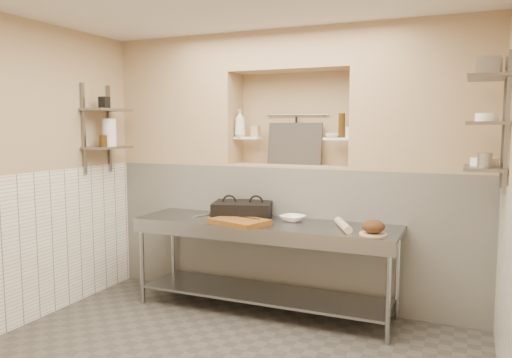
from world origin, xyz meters
The scene contains 45 objects.
wall_left centered at (-2.05, 0.00, 1.40)m, with size 0.10×3.90×2.80m, color tan.
wall_back centered at (0.00, 2.00, 1.40)m, with size 4.00×0.10×2.80m, color tan.
backwall_lower centered at (0.00, 1.75, 0.70)m, with size 4.00×0.40×1.40m, color white.
alcove_sill centered at (0.00, 1.75, 1.41)m, with size 1.30×0.40×0.02m, color tan.
backwall_pillar_left centered at (-1.33, 1.75, 2.10)m, with size 1.35×0.40×1.40m, color tan.
backwall_pillar_right centered at (1.33, 1.75, 2.10)m, with size 1.35×0.40×1.40m, color tan.
backwall_header centered at (0.00, 1.75, 2.60)m, with size 1.30×0.40×0.40m, color tan.
wainscot_left centered at (-1.99, 0.00, 0.70)m, with size 0.02×3.90×1.40m, color white.
wainscot_right centered at (1.99, 0.00, 0.70)m, with size 0.02×3.90×1.40m, color white.
alcove_shelf_left centered at (-0.50, 1.75, 1.70)m, with size 0.28×0.16×0.03m, color white.
alcove_shelf_right centered at (0.50, 1.75, 1.70)m, with size 0.28×0.16×0.03m, color white.
utensil_rail centered at (0.00, 1.92, 1.95)m, with size 0.02×0.02×0.70m, color gray.
hanging_steel centered at (0.00, 1.90, 1.78)m, with size 0.02×0.02×0.30m, color black.
splash_panel centered at (0.00, 1.85, 1.64)m, with size 0.60×0.02×0.45m, color #383330.
shelf_rail_left_a centered at (-1.98, 1.25, 1.80)m, with size 0.03×0.03×0.95m, color slate.
shelf_rail_left_b centered at (-1.98, 0.85, 1.80)m, with size 0.03×0.03×0.95m, color slate.
wall_shelf_left_lower centered at (-1.84, 1.05, 1.60)m, with size 0.30×0.50×0.03m, color slate.
wall_shelf_left_upper centered at (-1.84, 1.05, 2.00)m, with size 0.30×0.50×0.03m, color slate.
shelf_rail_right_a centered at (1.98, 1.25, 1.85)m, with size 0.03×0.03×1.05m, color slate.
shelf_rail_right_b centered at (1.98, 0.85, 1.85)m, with size 0.03×0.03×1.05m, color slate.
wall_shelf_right_lower centered at (1.84, 1.05, 1.50)m, with size 0.30×0.50×0.03m, color slate.
wall_shelf_right_mid centered at (1.84, 1.05, 1.85)m, with size 0.30×0.50×0.03m, color slate.
wall_shelf_right_upper centered at (1.84, 1.05, 2.20)m, with size 0.30×0.50×0.03m, color slate.
prep_table centered at (-0.08, 1.18, 0.64)m, with size 2.60×0.70×0.90m.
panini_press centered at (-0.37, 1.33, 0.98)m, with size 0.68×0.57×0.16m.
cutting_board centered at (-0.26, 1.01, 0.92)m, with size 0.52×0.36×0.05m, color brown.
knife_blade centered at (-0.20, 1.09, 0.95)m, with size 0.26×0.03×0.01m, color gray.
tongs centered at (-0.63, 1.00, 0.96)m, with size 0.02×0.02×0.26m, color gray.
mixing_bowl centered at (0.16, 1.34, 0.93)m, with size 0.24×0.24×0.06m, color white.
rolling_pin centered at (0.70, 1.17, 0.94)m, with size 0.07×0.07×0.47m, color #C3AE89.
bread_board centered at (1.00, 1.03, 0.91)m, with size 0.24×0.24×0.01m, color #C3AE89.
bread_loaf centered at (1.00, 1.03, 0.97)m, with size 0.20×0.20×0.12m, color #4C2D19.
bottle_soap centered at (-0.58, 1.70, 1.86)m, with size 0.11×0.11×0.30m, color white.
jar_alcove centered at (-0.43, 1.80, 1.77)m, with size 0.08×0.08×0.12m, color tan.
bowl_alcove centered at (0.44, 1.73, 1.73)m, with size 0.14×0.14×0.04m, color white.
condiment_a centered at (0.53, 1.75, 1.83)m, with size 0.07×0.07×0.24m, color #38240C.
condiment_b centered at (0.53, 1.76, 1.83)m, with size 0.06×0.06×0.23m, color #38240C.
condiment_c centered at (0.61, 1.74, 1.77)m, with size 0.06×0.06×0.11m, color white.
jug_left centered at (-1.84, 1.09, 1.76)m, with size 0.15×0.15×0.29m, color white.
jar_left centered at (-1.84, 0.99, 1.67)m, with size 0.08×0.08×0.12m, color #38240C.
box_left_upper centered at (-1.84, 1.02, 2.07)m, with size 0.09×0.09×0.12m, color black.
bowl_right centered at (1.84, 1.15, 1.54)m, with size 0.21×0.21×0.06m, color white.
canister_right centered at (1.84, 0.97, 1.57)m, with size 0.11×0.11×0.11m, color gray.
bowl_right_mid centered at (1.84, 1.00, 1.89)m, with size 0.17×0.17×0.06m, color white.
basket_right centered at (1.84, 0.99, 2.28)m, with size 0.17×0.20×0.13m, color gray.
Camera 1 is at (1.74, -3.23, 1.82)m, focal length 35.00 mm.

